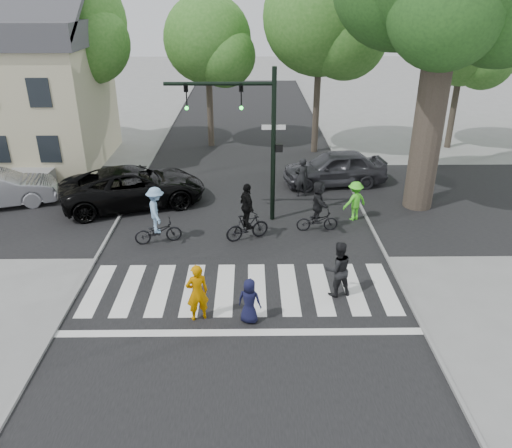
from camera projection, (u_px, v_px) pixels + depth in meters
The scene contains 22 objects.
ground at pixel (240, 307), 14.69m from camera, with size 120.00×120.00×0.00m, color gray.
road_stem at pixel (242, 232), 19.21m from camera, with size 10.00×70.00×0.01m, color black.
road_cross at pixel (243, 202), 21.92m from camera, with size 70.00×10.00×0.01m, color black.
curb_left at pixel (111, 232), 19.13m from camera, with size 0.10×70.00×0.10m, color gray.
curb_right at pixel (373, 230), 19.24m from camera, with size 0.10×70.00×0.10m, color gray.
crosswalk at pixel (241, 295), 15.28m from camera, with size 10.00×3.85×0.01m.
traffic_signal at pixel (251, 125), 18.63m from camera, with size 4.45×0.29×6.00m.
bg_tree_1 at pixel (75, 28), 25.74m from camera, with size 6.09×5.80×9.80m.
bg_tree_2 at pixel (212, 44), 27.22m from camera, with size 5.04×4.80×8.40m.
bg_tree_3 at pixel (327, 22), 25.57m from camera, with size 6.30×6.00×10.20m.
bg_tree_4 at pixel (469, 47), 26.99m from camera, with size 4.83×4.60×8.15m.
house at pixel (20, 90), 25.57m from camera, with size 8.40×8.10×8.82m.
pedestrian_woman at pixel (197, 293), 13.82m from camera, with size 0.64×0.42×1.74m, color #C67900.
pedestrian_child at pixel (249, 301), 13.80m from camera, with size 0.66×0.43×1.35m, color #121432.
pedestrian_adult at pixel (338, 269), 14.95m from camera, with size 0.86×0.67×1.78m, color black.
cyclist_left at pixel (157, 219), 18.05m from camera, with size 1.80×1.24×2.17m.
cyclist_mid at pixel (247, 217), 18.31m from camera, with size 1.74×1.11×2.21m.
cyclist_right at pixel (318, 209), 18.97m from camera, with size 1.63×1.51×2.03m.
car_suv at pixel (134, 187), 21.30m from camera, with size 2.78×6.02×1.67m, color black.
car_grey at pixel (334, 168), 23.58m from camera, with size 1.95×4.86×1.65m, color #35353A.
bystander_hivis at pixel (355, 201), 19.94m from camera, with size 1.05×0.60×1.63m, color #56F02E.
bystander_dark at pixel (302, 177), 22.18m from camera, with size 0.65×0.43×1.79m, color black.
Camera 1 is at (0.31, -12.23, 8.51)m, focal length 35.00 mm.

